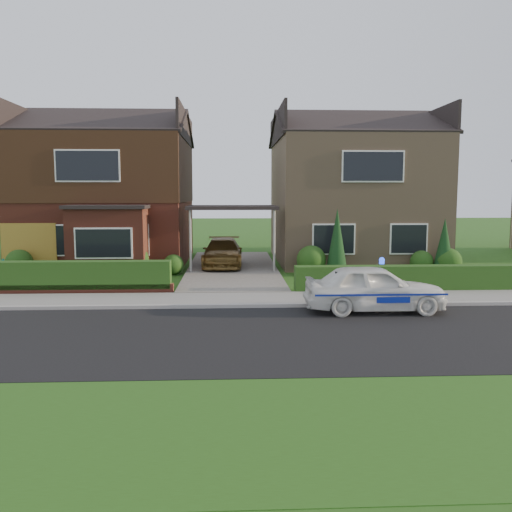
{
  "coord_description": "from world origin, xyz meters",
  "views": [
    {
      "loc": [
        -0.06,
        -12.3,
        3.3
      ],
      "look_at": [
        0.67,
        3.5,
        1.46
      ],
      "focal_mm": 38.0,
      "sensor_mm": 36.0,
      "label": 1
    }
  ],
  "objects": [
    {
      "name": "hedge_left",
      "position": [
        -5.8,
        5.45,
        0.0
      ],
      "size": [
        7.5,
        0.55,
        0.9
      ],
      "primitive_type": "cube",
      "color": "#143811",
      "rests_on": "ground"
    },
    {
      "name": "ground",
      "position": [
        0.0,
        0.0,
        0.0
      ],
      "size": [
        120.0,
        120.0,
        0.0
      ],
      "primitive_type": "plane",
      "color": "#244B14",
      "rests_on": "ground"
    },
    {
      "name": "shrub_right_near",
      "position": [
        3.2,
        9.4,
        0.6
      ],
      "size": [
        1.2,
        1.2,
        1.2
      ],
      "primitive_type": "sphere",
      "color": "#143811",
      "rests_on": "ground"
    },
    {
      "name": "conifer_b",
      "position": [
        8.6,
        9.2,
        1.1
      ],
      "size": [
        0.9,
        0.9,
        2.2
      ],
      "primitive_type": "cone",
      "color": "black",
      "rests_on": "ground"
    },
    {
      "name": "driveway",
      "position": [
        0.0,
        11.0,
        0.06
      ],
      "size": [
        3.8,
        12.0,
        0.12
      ],
      "primitive_type": "cube",
      "color": "#666059",
      "rests_on": "ground"
    },
    {
      "name": "potted_plant_a",
      "position": [
        -8.82,
        8.7,
        0.39
      ],
      "size": [
        0.46,
        0.36,
        0.79
      ],
      "primitive_type": "imported",
      "rotation": [
        0.0,
        0.0,
        0.22
      ],
      "color": "gray",
      "rests_on": "ground"
    },
    {
      "name": "police_car",
      "position": [
        3.92,
        2.4,
        0.66
      ],
      "size": [
        3.57,
        3.88,
        1.49
      ],
      "rotation": [
        0.0,
        0.0,
        1.57
      ],
      "color": "white",
      "rests_on": "ground"
    },
    {
      "name": "driveway_car",
      "position": [
        -0.42,
        11.32,
        0.72
      ],
      "size": [
        1.77,
        4.16,
        1.2
      ],
      "primitive_type": "imported",
      "rotation": [
        0.0,
        0.0,
        -0.02
      ],
      "color": "brown",
      "rests_on": "driveway"
    },
    {
      "name": "garage_door",
      "position": [
        -8.25,
        9.96,
        1.05
      ],
      "size": [
        2.2,
        0.1,
        2.1
      ],
      "primitive_type": "cube",
      "color": "olive",
      "rests_on": "ground"
    },
    {
      "name": "shrub_right_mid",
      "position": [
        7.8,
        9.5,
        0.48
      ],
      "size": [
        0.96,
        0.96,
        0.96
      ],
      "primitive_type": "sphere",
      "color": "#143811",
      "rests_on": "ground"
    },
    {
      "name": "shrub_left_mid",
      "position": [
        -4.0,
        9.3,
        0.66
      ],
      "size": [
        1.32,
        1.32,
        1.32
      ],
      "primitive_type": "sphere",
      "color": "#143811",
      "rests_on": "ground"
    },
    {
      "name": "shrub_left_far",
      "position": [
        -8.5,
        9.5,
        0.54
      ],
      "size": [
        1.08,
        1.08,
        1.08
      ],
      "primitive_type": "sphere",
      "color": "#143811",
      "rests_on": "ground"
    },
    {
      "name": "hedge_right",
      "position": [
        5.8,
        5.35,
        0.0
      ],
      "size": [
        7.5,
        0.55,
        0.8
      ],
      "primitive_type": "cube",
      "color": "#143811",
      "rests_on": "ground"
    },
    {
      "name": "sidewalk",
      "position": [
        0.0,
        4.1,
        0.05
      ],
      "size": [
        60.0,
        2.0,
        0.1
      ],
      "primitive_type": "cube",
      "color": "slate",
      "rests_on": "ground"
    },
    {
      "name": "shrub_right_far",
      "position": [
        8.8,
        9.2,
        0.54
      ],
      "size": [
        1.08,
        1.08,
        1.08
      ],
      "primitive_type": "sphere",
      "color": "#143811",
      "rests_on": "ground"
    },
    {
      "name": "road",
      "position": [
        0.0,
        0.0,
        0.0
      ],
      "size": [
        60.0,
        6.0,
        0.02
      ],
      "primitive_type": "cube",
      "color": "black",
      "rests_on": "ground"
    },
    {
      "name": "house_right",
      "position": [
        5.8,
        13.99,
        3.66
      ],
      "size": [
        7.5,
        8.06,
        7.25
      ],
      "color": "#917559",
      "rests_on": "ground"
    },
    {
      "name": "potted_plant_c",
      "position": [
        -2.5,
        6.0,
        0.34
      ],
      "size": [
        0.41,
        0.41,
        0.67
      ],
      "primitive_type": "imported",
      "rotation": [
        0.0,
        0.0,
        1.46
      ],
      "color": "gray",
      "rests_on": "ground"
    },
    {
      "name": "carport_link",
      "position": [
        0.0,
        10.95,
        2.66
      ],
      "size": [
        3.8,
        3.0,
        2.77
      ],
      "color": "black",
      "rests_on": "ground"
    },
    {
      "name": "conifer_a",
      "position": [
        4.2,
        9.2,
        1.3
      ],
      "size": [
        0.9,
        0.9,
        2.6
      ],
      "primitive_type": "cone",
      "color": "black",
      "rests_on": "ground"
    },
    {
      "name": "house_left",
      "position": [
        -5.78,
        13.9,
        3.81
      ],
      "size": [
        7.5,
        9.53,
        7.25
      ],
      "color": "brown",
      "rests_on": "ground"
    },
    {
      "name": "shrub_left_near",
      "position": [
        -2.4,
        9.6,
        0.42
      ],
      "size": [
        0.84,
        0.84,
        0.84
      ],
      "primitive_type": "sphere",
      "color": "#143811",
      "rests_on": "ground"
    },
    {
      "name": "kerb",
      "position": [
        0.0,
        3.05,
        0.06
      ],
      "size": [
        60.0,
        0.16,
        0.12
      ],
      "primitive_type": "cube",
      "color": "#9E9993",
      "rests_on": "ground"
    },
    {
      "name": "grass_verge",
      "position": [
        0.0,
        -5.0,
        0.0
      ],
      "size": [
        60.0,
        4.0,
        0.01
      ],
      "primitive_type": "cube",
      "color": "#244B14",
      "rests_on": "ground"
    },
    {
      "name": "potted_plant_b",
      "position": [
        -3.06,
        7.22,
        0.41
      ],
      "size": [
        0.55,
        0.5,
        0.81
      ],
      "primitive_type": "imported",
      "rotation": [
        0.0,
        0.0,
        0.37
      ],
      "color": "gray",
      "rests_on": "ground"
    },
    {
      "name": "dwarf_wall",
      "position": [
        -5.8,
        5.3,
        0.18
      ],
      "size": [
        7.7,
        0.25,
        0.36
      ],
      "primitive_type": "cube",
      "color": "brown",
      "rests_on": "ground"
    }
  ]
}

